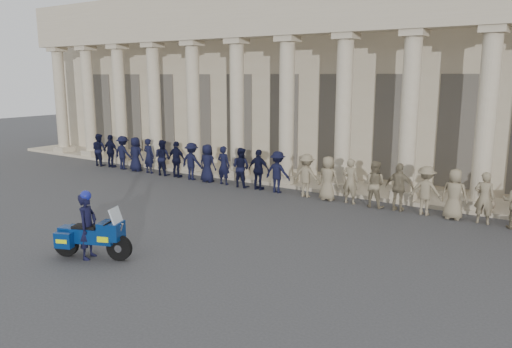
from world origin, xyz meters
name	(u,v)px	position (x,y,z in m)	size (l,w,h in m)	color
ground	(184,240)	(0.00, 0.00, 0.00)	(90.00, 90.00, 0.00)	#39393C
building	(376,79)	(0.00, 14.74, 4.52)	(40.00, 12.50, 9.00)	tan
officer_rank	(259,170)	(-1.78, 6.63, 0.85)	(21.54, 0.64, 1.70)	black
motorcycle	(93,236)	(-0.94, -2.41, 0.61)	(2.07, 1.27, 1.40)	black
rider	(88,225)	(-1.05, -2.46, 0.90)	(0.62, 0.74, 1.81)	black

